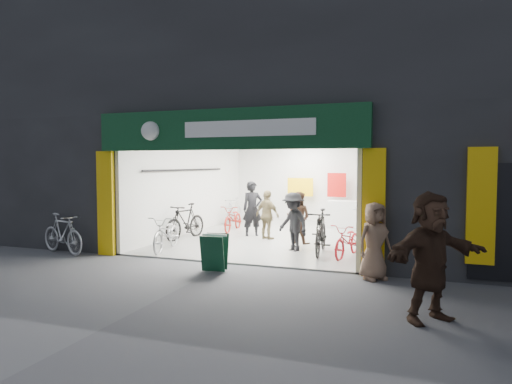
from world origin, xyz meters
The scene contains 17 objects.
ground centered at (0.00, 0.00, 0.00)m, with size 60.00×60.00×0.00m, color #56565B.
building centered at (0.91, 4.99, 4.31)m, with size 17.00×10.27×8.00m.
bike_left_front centered at (-2.10, 0.90, 0.47)m, with size 0.62×1.79×0.94m, color #AAA9AE.
bike_left_midfront centered at (-2.50, 2.66, 0.55)m, with size 0.51×1.82×1.09m, color black.
bike_left_midback centered at (-1.80, 4.72, 0.44)m, with size 0.59×1.68×0.88m, color maroon.
bike_left_back centered at (-2.50, 6.48, 0.50)m, with size 0.47×1.67×1.01m, color silver.
bike_right_front centered at (1.80, 1.79, 0.57)m, with size 0.54×1.90×1.14m, color black.
bike_right_mid centered at (2.50, 1.65, 0.42)m, with size 0.56×1.59×0.84m, color maroon.
bike_right_back centered at (2.50, 4.64, 0.50)m, with size 0.47×1.67×1.00m, color silver.
parked_bike centered at (-4.41, -0.30, 0.51)m, with size 0.48×1.71×1.03m, color silver.
customer_a centered at (-0.78, 3.81, 0.87)m, with size 0.64×0.42×1.75m, color black.
customer_b centered at (0.89, 3.05, 0.75)m, with size 0.73×0.57×1.50m, color #382419.
customer_c centered at (1.06, 1.85, 0.78)m, with size 1.00×0.58×1.55m, color black.
customer_d centered at (-0.14, 3.37, 0.75)m, with size 0.88×0.37×1.51m, color olive.
pedestrian_near centered at (3.30, -0.30, 0.77)m, with size 0.75×0.49×1.53m, color #87664E.
pedestrian_far centered at (4.27, -2.50, 0.95)m, with size 1.76×0.56×1.89m, color #362318.
sandwich_board centered at (0.05, -0.76, 0.43)m, with size 0.56×0.57×0.78m.
Camera 1 is at (4.09, -9.47, 2.28)m, focal length 32.00 mm.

